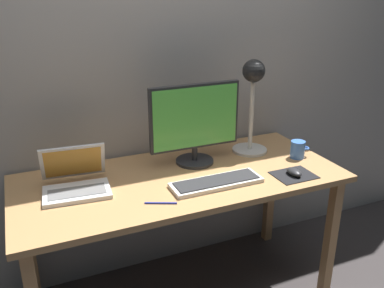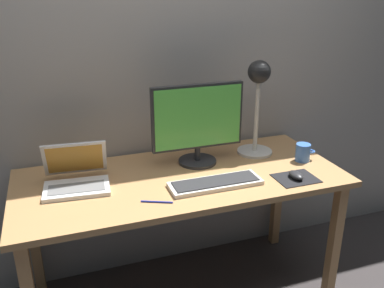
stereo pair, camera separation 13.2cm
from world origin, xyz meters
TOP-DOWN VIEW (x-y plane):
  - back_wall at (0.00, 0.40)m, footprint 4.80×0.06m
  - desk at (0.00, 0.00)m, footprint 1.60×0.70m
  - monitor at (0.13, 0.12)m, footprint 0.48×0.20m
  - keyboard_main at (0.12, -0.16)m, footprint 0.44×0.14m
  - laptop at (-0.49, 0.07)m, footprint 0.32×0.29m
  - desk_lamp at (0.48, 0.15)m, footprint 0.19×0.19m
  - mousepad at (0.51, -0.22)m, footprint 0.20×0.16m
  - mouse at (0.51, -0.22)m, footprint 0.06×0.10m
  - coffee_mug at (0.67, -0.04)m, footprint 0.11×0.08m
  - pen at (-0.18, -0.23)m, footprint 0.13×0.06m

SIDE VIEW (x-z plane):
  - desk at x=0.00m, z-range 0.29..1.03m
  - mousepad at x=0.51m, z-range 0.74..0.74m
  - pen at x=-0.18m, z-range 0.74..0.75m
  - keyboard_main at x=0.12m, z-range 0.74..0.76m
  - mouse at x=0.51m, z-range 0.74..0.78m
  - coffee_mug at x=0.67m, z-range 0.74..0.84m
  - laptop at x=-0.49m, z-range 0.70..0.89m
  - monitor at x=0.13m, z-range 0.76..1.18m
  - desk_lamp at x=0.48m, z-range 0.82..1.34m
  - back_wall at x=0.00m, z-range 0.00..2.60m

